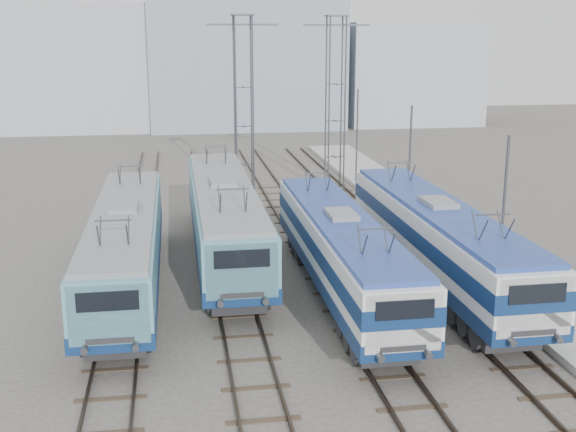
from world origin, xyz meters
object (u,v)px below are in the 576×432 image
Objects in this scene: locomotive_center_left at (224,215)px; catenary_tower_west at (244,101)px; catenary_tower_east at (335,97)px; mast_mid at (409,168)px; locomotive_far_right at (438,236)px; mast_front at (503,221)px; mast_rear at (357,138)px; locomotive_far_left at (125,243)px; locomotive_center_right at (342,248)px.

catenary_tower_west reaches higher than locomotive_center_left.
catenary_tower_east is 1.71× the size of mast_mid.
catenary_tower_west is (-6.75, 17.75, 4.35)m from locomotive_far_right.
locomotive_far_right is 2.57× the size of mast_mid.
mast_front is (1.85, -2.25, 1.21)m from locomotive_far_right.
catenary_tower_east is at bearing -136.40° from mast_rear.
catenary_tower_west is 1.00× the size of catenary_tower_east.
locomotive_center_left is 2.68× the size of mast_mid.
locomotive_far_left is 13.57m from locomotive_far_right.
catenary_tower_west is at bearing 113.27° from mast_front.
locomotive_center_left is at bearing 145.96° from mast_front.
catenary_tower_east is at bearing 78.29° from locomotive_center_right.
locomotive_far_right is 1.50× the size of catenary_tower_east.
mast_mid reaches higher than locomotive_center_left.
catenary_tower_west is at bearing 110.82° from locomotive_far_right.
mast_mid is at bearing 23.29° from locomotive_center_left.
locomotive_far_left is at bearing 166.62° from mast_front.
mast_front is (8.60, -20.00, -3.14)m from catenary_tower_west.
locomotive_center_left is 13.57m from catenary_tower_west.
mast_front reaches higher than locomotive_center_right.
catenary_tower_east is at bearing 59.19° from locomotive_center_left.
catenary_tower_east is 1.71× the size of mast_rear.
mast_front is at bearing -34.04° from locomotive_center_left.
catenary_tower_east reaches higher than locomotive_center_left.
locomotive_far_left reaches higher than locomotive_center_right.
locomotive_center_left is 1.56× the size of catenary_tower_west.
mast_front is 24.00m from mast_rear.
catenary_tower_west is 1.71× the size of mast_mid.
catenary_tower_east is at bearing 17.10° from catenary_tower_west.
locomotive_center_right is 6.65m from mast_front.
locomotive_center_left is 1.04× the size of locomotive_far_right.
catenary_tower_west is 1.71× the size of mast_front.
locomotive_center_right is 2.45× the size of mast_mid.
locomotive_center_right is (9.00, -2.16, -0.02)m from locomotive_far_left.
locomotive_center_right is 2.45× the size of mast_front.
locomotive_far_left is 17.52m from mast_mid.
mast_mid is at bearing 28.54° from locomotive_far_left.
mast_rear is at bearing 24.94° from catenary_tower_west.
locomotive_center_right is 19.17m from catenary_tower_west.
locomotive_far_left is 0.95× the size of locomotive_center_left.
catenary_tower_west is 9.99m from mast_rear.
mast_mid is at bearing -42.93° from catenary_tower_west.
locomotive_center_right is 1.43× the size of catenary_tower_east.
locomotive_far_right is 2.57× the size of mast_front.
catenary_tower_west is at bearing 67.56° from locomotive_far_left.
locomotive_center_right is 2.45× the size of mast_rear.
mast_mid is (2.10, -10.00, -3.14)m from catenary_tower_east.
locomotive_far_right is at bearing 129.45° from mast_front.
mast_front is at bearing -13.19° from locomotive_center_right.
locomotive_far_right is at bearing 9.59° from locomotive_center_right.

